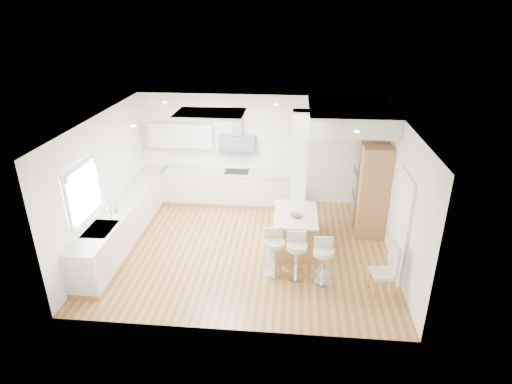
# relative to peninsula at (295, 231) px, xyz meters

# --- Properties ---
(ground) EXTENTS (6.00, 6.00, 0.00)m
(ground) POSITION_rel_peninsula_xyz_m (-1.01, -0.15, -0.41)
(ground) COLOR #AC7B40
(ground) RESTS_ON ground
(ceiling) EXTENTS (6.00, 5.00, 0.02)m
(ceiling) POSITION_rel_peninsula_xyz_m (-1.01, -0.15, -0.41)
(ceiling) COLOR silver
(ceiling) RESTS_ON ground
(wall_back) EXTENTS (6.00, 0.04, 2.80)m
(wall_back) POSITION_rel_peninsula_xyz_m (-1.01, 2.35, 0.99)
(wall_back) COLOR white
(wall_back) RESTS_ON ground
(wall_left) EXTENTS (0.04, 5.00, 2.80)m
(wall_left) POSITION_rel_peninsula_xyz_m (-4.01, -0.15, 0.99)
(wall_left) COLOR white
(wall_left) RESTS_ON ground
(wall_right) EXTENTS (0.04, 5.00, 2.80)m
(wall_right) POSITION_rel_peninsula_xyz_m (1.99, -0.15, 0.99)
(wall_right) COLOR white
(wall_right) RESTS_ON ground
(skylight) EXTENTS (4.10, 2.10, 0.06)m
(skylight) POSITION_rel_peninsula_xyz_m (-1.80, 0.45, 2.36)
(skylight) COLOR white
(skylight) RESTS_ON ground
(window_left) EXTENTS (0.06, 1.28, 1.07)m
(window_left) POSITION_rel_peninsula_xyz_m (-3.97, -1.05, 1.28)
(window_left) COLOR white
(window_left) RESTS_ON ground
(doorway_right) EXTENTS (0.05, 1.00, 2.10)m
(doorway_right) POSITION_rel_peninsula_xyz_m (1.96, -0.75, 0.59)
(doorway_right) COLOR #4F473E
(doorway_right) RESTS_ON ground
(counter_left) EXTENTS (0.63, 4.50, 1.35)m
(counter_left) POSITION_rel_peninsula_xyz_m (-3.71, 0.08, 0.05)
(counter_left) COLOR #AD7C4A
(counter_left) RESTS_ON ground
(counter_back) EXTENTS (3.62, 0.63, 2.50)m
(counter_back) POSITION_rel_peninsula_xyz_m (-1.93, 2.08, 0.28)
(counter_back) COLOR #AD7C4A
(counter_back) RESTS_ON ground
(pillar) EXTENTS (0.35, 0.35, 2.80)m
(pillar) POSITION_rel_peninsula_xyz_m (0.04, 0.80, 0.99)
(pillar) COLOR white
(pillar) RESTS_ON ground
(soffit) EXTENTS (1.78, 2.20, 0.40)m
(soffit) POSITION_rel_peninsula_xyz_m (1.09, 1.25, 2.19)
(soffit) COLOR silver
(soffit) RESTS_ON ground
(oven_column) EXTENTS (0.63, 1.21, 2.10)m
(oven_column) POSITION_rel_peninsula_xyz_m (1.66, 1.08, 0.64)
(oven_column) COLOR #AD7C4A
(oven_column) RESTS_ON ground
(peninsula) EXTENTS (0.90, 1.35, 0.88)m
(peninsula) POSITION_rel_peninsula_xyz_m (0.00, 0.00, 0.00)
(peninsula) COLOR #AD7C4A
(peninsula) RESTS_ON ground
(bar_stool_a) EXTENTS (0.51, 0.51, 0.95)m
(bar_stool_a) POSITION_rel_peninsula_xyz_m (-0.39, -1.03, 0.12)
(bar_stool_a) COLOR silver
(bar_stool_a) RESTS_ON ground
(bar_stool_b) EXTENTS (0.45, 0.45, 0.93)m
(bar_stool_b) POSITION_rel_peninsula_xyz_m (0.03, -1.09, 0.11)
(bar_stool_b) COLOR silver
(bar_stool_b) RESTS_ON ground
(bar_stool_c) EXTENTS (0.42, 0.42, 0.90)m
(bar_stool_c) POSITION_rel_peninsula_xyz_m (0.52, -1.20, 0.10)
(bar_stool_c) COLOR silver
(bar_stool_c) RESTS_ON ground
(dining_chair) EXTENTS (0.46, 0.46, 1.03)m
(dining_chair) POSITION_rel_peninsula_xyz_m (1.66, -1.42, 0.14)
(dining_chair) COLOR beige
(dining_chair) RESTS_ON ground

